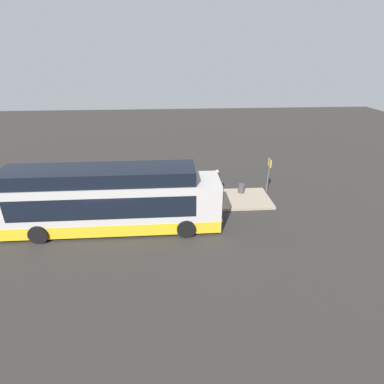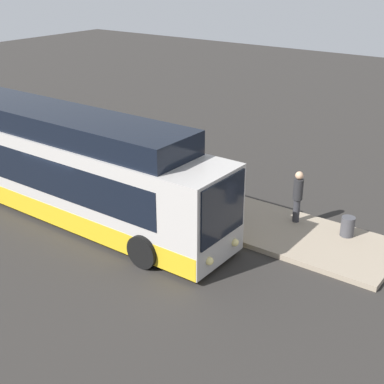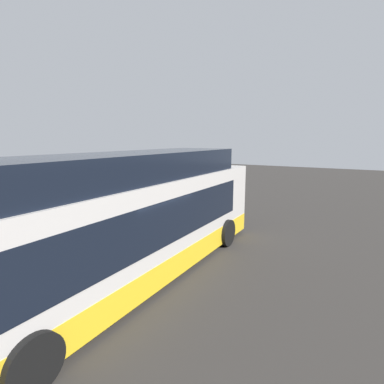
{
  "view_description": "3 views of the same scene",
  "coord_description": "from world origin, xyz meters",
  "views": [
    {
      "loc": [
        3.31,
        -15.16,
        9.36
      ],
      "look_at": [
        4.44,
        0.66,
        1.9
      ],
      "focal_mm": 28.0,
      "sensor_mm": 36.0,
      "label": 1
    },
    {
      "loc": [
        13.23,
        -11.28,
        8.36
      ],
      "look_at": [
        4.44,
        0.66,
        1.9
      ],
      "focal_mm": 50.0,
      "sensor_mm": 36.0,
      "label": 2
    },
    {
      "loc": [
        -6.34,
        -5.54,
        4.11
      ],
      "look_at": [
        4.44,
        0.66,
        1.9
      ],
      "focal_mm": 28.0,
      "sensor_mm": 36.0,
      "label": 3
    }
  ],
  "objects": [
    {
      "name": "ground",
      "position": [
        0.0,
        0.0,
        0.0
      ],
      "size": [
        80.0,
        80.0,
        0.0
      ],
      "primitive_type": "plane",
      "color": "#2B2826"
    },
    {
      "name": "platform",
      "position": [
        0.0,
        3.15,
        0.09
      ],
      "size": [
        20.0,
        3.1,
        0.17
      ],
      "color": "gray",
      "rests_on": "ground"
    },
    {
      "name": "bus_lead",
      "position": [
        -0.24,
        0.06,
        1.7
      ],
      "size": [
        12.31,
        2.72,
        3.74
      ],
      "color": "#B2ADA8",
      "rests_on": "ground"
    },
    {
      "name": "passenger_boarding",
      "position": [
        6.41,
        3.93,
        1.19
      ],
      "size": [
        0.46,
        0.46,
        1.82
      ],
      "rotation": [
        0.0,
        0.0,
        -2.5
      ],
      "color": "#2D2D33",
      "rests_on": "platform"
    },
    {
      "name": "passenger_waiting",
      "position": [
        1.99,
        3.84,
        1.13
      ],
      "size": [
        0.5,
        0.59,
        1.75
      ],
      "rotation": [
        0.0,
        0.0,
        2.7
      ],
      "color": "silver",
      "rests_on": "platform"
    },
    {
      "name": "passenger_with_bags",
      "position": [
        0.39,
        2.73,
        1.17
      ],
      "size": [
        0.45,
        0.58,
        1.81
      ],
      "rotation": [
        0.0,
        0.0,
        -2.82
      ],
      "color": "#6B604C",
      "rests_on": "platform"
    },
    {
      "name": "suitcase",
      "position": [
        0.45,
        2.24,
        0.52
      ],
      "size": [
        0.43,
        0.19,
        0.94
      ],
      "color": "beige",
      "rests_on": "platform"
    },
    {
      "name": "trash_bin",
      "position": [
        8.2,
        3.98,
        0.5
      ],
      "size": [
        0.44,
        0.44,
        0.65
      ],
      "color": "#3F3F44",
      "rests_on": "platform"
    }
  ]
}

